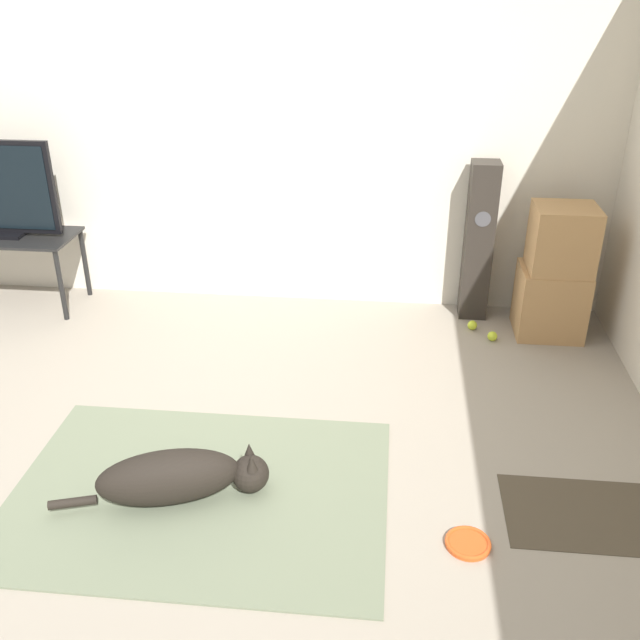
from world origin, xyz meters
name	(u,v)px	position (x,y,z in m)	size (l,w,h in m)	color
ground_plane	(174,464)	(0.00, 0.00, 0.00)	(12.00, 12.00, 0.00)	#9E9384
wall_back	(244,127)	(0.00, 2.10, 1.27)	(8.00, 0.06, 2.55)	silver
area_rug	(200,492)	(0.19, -0.21, 0.01)	(1.81, 1.32, 0.01)	slate
dog	(179,477)	(0.11, -0.27, 0.14)	(0.99, 0.42, 0.27)	black
frisbee	(468,543)	(1.45, -0.42, 0.01)	(0.20, 0.20, 0.03)	#DB511E
cardboard_box_lower	(550,301)	(2.15, 1.69, 0.24)	(0.44, 0.39, 0.47)	tan
cardboard_box_upper	(563,239)	(2.17, 1.68, 0.69)	(0.40, 0.36, 0.44)	tan
floor_speaker	(479,242)	(1.66, 1.92, 0.56)	(0.19, 0.20, 1.12)	#2D2823
tv_stand	(7,244)	(-1.71, 1.75, 0.47)	(0.98, 0.48, 0.55)	black
tennis_ball_by_boxes	(492,336)	(1.77, 1.52, 0.03)	(0.07, 0.07, 0.07)	#C6E033
tennis_ball_near_speaker	(472,325)	(1.65, 1.67, 0.03)	(0.07, 0.07, 0.07)	#C6E033
door_mat	(583,514)	(2.00, -0.17, 0.00)	(0.73, 0.51, 0.01)	#4C4233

